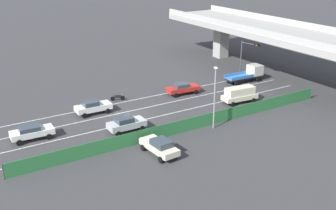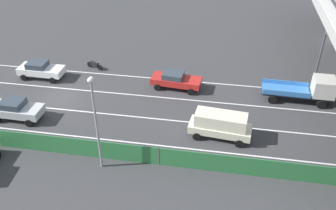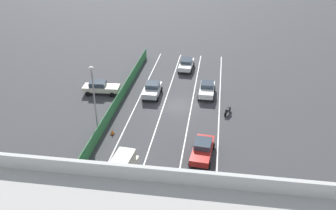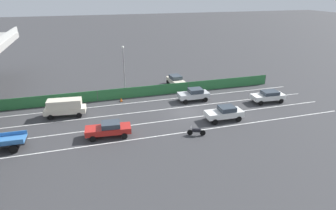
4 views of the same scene
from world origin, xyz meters
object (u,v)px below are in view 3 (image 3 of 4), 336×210
car_sedan_white (207,89)px  car_sedan_silver (152,89)px  motorcycle (228,110)px  parked_sedan_cream (100,87)px  car_van_cream (121,169)px  traffic_cone (112,132)px  car_hatchback_white (186,64)px  car_sedan_red (203,149)px  street_lamp (94,92)px

car_sedan_white → car_sedan_silver: size_ratio=1.05×
motorcycle → parked_sedan_cream: 16.56m
car_van_cream → motorcycle: (-9.17, -13.33, -0.75)m
motorcycle → traffic_cone: motorcycle is taller
car_van_cream → traffic_cone: (2.85, -7.11, -0.93)m
motorcycle → parked_sedan_cream: (16.25, -3.12, 0.45)m
car_van_cream → car_hatchback_white: size_ratio=1.08×
car_sedan_white → car_sedan_red: size_ratio=0.93×
street_lamp → traffic_cone: (-1.94, 0.91, -4.09)m
car_sedan_red → car_sedan_silver: 14.18m
car_sedan_red → traffic_cone: (9.62, -2.60, -0.60)m
car_hatchback_white → motorcycle: car_hatchback_white is taller
car_sedan_silver → motorcycle: car_sedan_silver is taller
car_sedan_white → motorcycle: size_ratio=2.39×
car_sedan_white → parked_sedan_cream: 13.70m
car_van_cream → street_lamp: 9.86m
car_sedan_white → car_van_cream: bearing=70.0°
car_sedan_white → car_van_cream: 19.08m
car_sedan_white → car_van_cream: size_ratio=0.90×
car_sedan_silver → traffic_cone: bearing=75.4°
car_sedan_red → parked_sedan_cream: 18.29m
car_sedan_white → traffic_cone: car_sedan_white is taller
car_sedan_silver → street_lamp: 10.41m
parked_sedan_cream → street_lamp: street_lamp is taller
parked_sedan_cream → car_van_cream: bearing=113.3°
car_sedan_silver → traffic_cone: size_ratio=7.13×
car_sedan_silver → parked_sedan_cream: size_ratio=0.89×
car_sedan_white → traffic_cone: bearing=49.0°
motorcycle → street_lamp: size_ratio=0.26×
car_sedan_red → motorcycle: car_sedan_red is taller
motorcycle → parked_sedan_cream: bearing=-10.9°
car_sedan_silver → car_hatchback_white: bearing=-109.7°
car_sedan_silver → car_van_cream: bearing=91.2°
parked_sedan_cream → street_lamp: bearing=105.2°
car_sedan_silver → traffic_cone: (2.51, 9.67, -0.66)m
car_sedan_red → parked_sedan_cream: (13.85, -11.94, 0.04)m
car_sedan_white → street_lamp: (11.33, 9.90, 3.46)m
car_sedan_white → car_sedan_red: (-0.23, 13.41, -0.03)m
car_sedan_red → car_hatchback_white: size_ratio=1.05×
car_hatchback_white → street_lamp: size_ratio=0.63×
street_lamp → car_sedan_red: bearing=163.1°
car_sedan_red → motorcycle: (-2.40, -8.82, -0.42)m
motorcycle → traffic_cone: 13.54m
car_hatchback_white → traffic_cone: (5.91, 19.16, -0.61)m
car_van_cream → parked_sedan_cream: (7.08, -16.45, -0.30)m
car_hatchback_white → parked_sedan_cream: size_ratio=0.96×
car_sedan_silver → motorcycle: (-9.51, 3.45, -0.47)m
motorcycle → car_van_cream: bearing=55.5°
car_sedan_white → street_lamp: bearing=41.2°
car_sedan_red → traffic_cone: bearing=-15.1°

